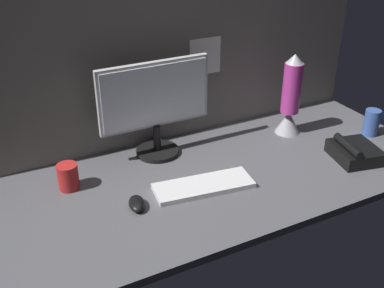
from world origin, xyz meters
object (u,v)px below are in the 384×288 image
(monitor, at_px, (155,104))
(keyboard, at_px, (204,186))
(mug_ceramic_blue, at_px, (372,122))
(desk_phone, at_px, (354,152))
(lava_lamp, at_px, (290,101))
(mug_red_plastic, at_px, (68,177))
(mouse, at_px, (137,204))

(monitor, distance_m, keyboard, 0.39)
(mug_ceramic_blue, relative_size, desk_phone, 0.54)
(keyboard, distance_m, lava_lamp, 0.62)
(monitor, distance_m, desk_phone, 0.84)
(lava_lamp, bearing_deg, mug_red_plastic, 179.95)
(mug_ceramic_blue, distance_m, lava_lamp, 0.38)
(keyboard, bearing_deg, monitor, 106.19)
(keyboard, height_order, desk_phone, desk_phone)
(keyboard, bearing_deg, mug_ceramic_blue, 10.31)
(monitor, bearing_deg, mug_red_plastic, -166.25)
(mouse, distance_m, mug_ceramic_blue, 1.15)
(mouse, relative_size, lava_lamp, 0.26)
(mouse, bearing_deg, desk_phone, 7.67)
(mug_red_plastic, relative_size, desk_phone, 0.45)
(monitor, bearing_deg, desk_phone, -30.76)
(monitor, height_order, mug_ceramic_blue, monitor)
(keyboard, distance_m, mouse, 0.26)
(keyboard, xyz_separation_m, lava_lamp, (0.56, 0.23, 0.14))
(mouse, height_order, lava_lamp, lava_lamp)
(mouse, bearing_deg, monitor, 69.68)
(mouse, height_order, desk_phone, desk_phone)
(mug_red_plastic, bearing_deg, mouse, -52.01)
(lava_lamp, height_order, desk_phone, lava_lamp)
(mouse, xyz_separation_m, lava_lamp, (0.82, 0.23, 0.14))
(monitor, bearing_deg, mouse, -123.66)
(monitor, xyz_separation_m, keyboard, (0.05, -0.32, -0.21))
(monitor, bearing_deg, keyboard, -81.58)
(desk_phone, bearing_deg, lava_lamp, 106.53)
(mug_ceramic_blue, bearing_deg, desk_phone, -150.03)
(monitor, relative_size, mug_red_plastic, 4.72)
(mug_red_plastic, bearing_deg, monitor, 13.75)
(monitor, relative_size, lava_lamp, 1.26)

